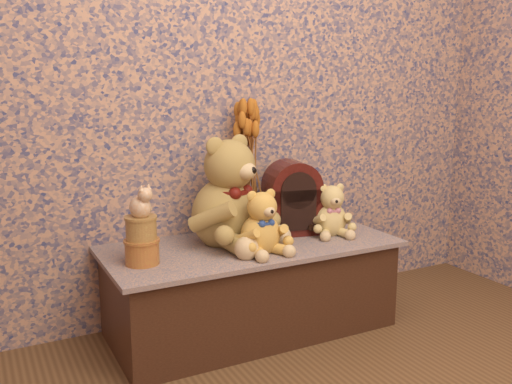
{
  "coord_description": "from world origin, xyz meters",
  "views": [
    {
      "loc": [
        -1.07,
        -0.9,
        1.1
      ],
      "look_at": [
        0.0,
        1.17,
        0.64
      ],
      "focal_mm": 39.16,
      "sensor_mm": 36.0,
      "label": 1
    }
  ],
  "objects_px": {
    "teddy_large": "(226,186)",
    "biscuit_tin_lower": "(142,252)",
    "teddy_small": "(331,207)",
    "teddy_medium": "(260,219)",
    "ceramic_vase": "(247,213)",
    "cat_figurine": "(140,200)",
    "cathedral_radio": "(292,197)"
  },
  "relations": [
    {
      "from": "teddy_large",
      "to": "teddy_small",
      "type": "height_order",
      "value": "teddy_large"
    },
    {
      "from": "teddy_large",
      "to": "teddy_medium",
      "type": "bearing_deg",
      "value": -93.99
    },
    {
      "from": "biscuit_tin_lower",
      "to": "teddy_medium",
      "type": "bearing_deg",
      "value": -8.71
    },
    {
      "from": "teddy_medium",
      "to": "teddy_small",
      "type": "distance_m",
      "value": 0.43
    },
    {
      "from": "teddy_large",
      "to": "teddy_small",
      "type": "bearing_deg",
      "value": -35.26
    },
    {
      "from": "teddy_large",
      "to": "biscuit_tin_lower",
      "type": "bearing_deg",
      "value": 170.79
    },
    {
      "from": "teddy_medium",
      "to": "cathedral_radio",
      "type": "distance_m",
      "value": 0.34
    },
    {
      "from": "teddy_small",
      "to": "cat_figurine",
      "type": "xyz_separation_m",
      "value": [
        -0.9,
        -0.02,
        0.13
      ]
    },
    {
      "from": "teddy_small",
      "to": "teddy_large",
      "type": "bearing_deg",
      "value": -174.52
    },
    {
      "from": "ceramic_vase",
      "to": "teddy_medium",
      "type": "bearing_deg",
      "value": -106.41
    },
    {
      "from": "teddy_large",
      "to": "ceramic_vase",
      "type": "distance_m",
      "value": 0.26
    },
    {
      "from": "teddy_medium",
      "to": "teddy_small",
      "type": "relative_size",
      "value": 1.11
    },
    {
      "from": "biscuit_tin_lower",
      "to": "teddy_small",
      "type": "bearing_deg",
      "value": 1.46
    },
    {
      "from": "teddy_small",
      "to": "cathedral_radio",
      "type": "distance_m",
      "value": 0.19
    },
    {
      "from": "teddy_small",
      "to": "cathedral_radio",
      "type": "relative_size",
      "value": 0.76
    },
    {
      "from": "teddy_medium",
      "to": "biscuit_tin_lower",
      "type": "relative_size",
      "value": 2.16
    },
    {
      "from": "cathedral_radio",
      "to": "teddy_small",
      "type": "bearing_deg",
      "value": -25.85
    },
    {
      "from": "ceramic_vase",
      "to": "teddy_small",
      "type": "bearing_deg",
      "value": -33.26
    },
    {
      "from": "cathedral_radio",
      "to": "cat_figurine",
      "type": "height_order",
      "value": "cathedral_radio"
    },
    {
      "from": "teddy_medium",
      "to": "ceramic_vase",
      "type": "bearing_deg",
      "value": 69.25
    },
    {
      "from": "teddy_large",
      "to": "ceramic_vase",
      "type": "relative_size",
      "value": 2.8
    },
    {
      "from": "cat_figurine",
      "to": "teddy_small",
      "type": "bearing_deg",
      "value": -21.69
    },
    {
      "from": "teddy_small",
      "to": "biscuit_tin_lower",
      "type": "xyz_separation_m",
      "value": [
        -0.9,
        -0.02,
        -0.08
      ]
    },
    {
      "from": "teddy_large",
      "to": "biscuit_tin_lower",
      "type": "distance_m",
      "value": 0.47
    },
    {
      "from": "cathedral_radio",
      "to": "biscuit_tin_lower",
      "type": "relative_size",
      "value": 2.58
    },
    {
      "from": "teddy_small",
      "to": "cathedral_radio",
      "type": "xyz_separation_m",
      "value": [
        -0.15,
        0.11,
        0.04
      ]
    },
    {
      "from": "teddy_small",
      "to": "ceramic_vase",
      "type": "xyz_separation_m",
      "value": [
        -0.33,
        0.22,
        -0.04
      ]
    },
    {
      "from": "teddy_medium",
      "to": "biscuit_tin_lower",
      "type": "height_order",
      "value": "teddy_medium"
    },
    {
      "from": "teddy_medium",
      "to": "ceramic_vase",
      "type": "height_order",
      "value": "teddy_medium"
    },
    {
      "from": "teddy_small",
      "to": "cat_figurine",
      "type": "distance_m",
      "value": 0.91
    },
    {
      "from": "teddy_medium",
      "to": "teddy_large",
      "type": "bearing_deg",
      "value": 106.4
    },
    {
      "from": "cathedral_radio",
      "to": "cat_figurine",
      "type": "distance_m",
      "value": 0.77
    }
  ]
}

